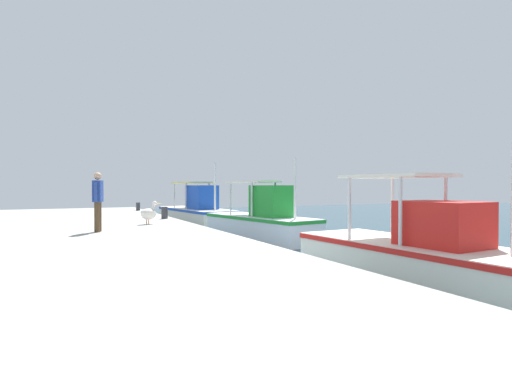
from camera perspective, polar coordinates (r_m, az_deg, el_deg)
quay_pier at (r=9.96m, az=-28.60°, el=-9.47°), size 36.00×10.00×0.80m
fishing_boat_nearest at (r=22.81m, az=-8.18°, el=-2.81°), size 6.63×2.67×3.37m
fishing_boat_second at (r=16.70m, az=0.76°, el=-4.12°), size 5.98×2.71×3.19m
fishing_boat_third at (r=10.21m, az=21.31°, el=-7.79°), size 6.08×2.58×3.00m
pelican at (r=15.38m, az=-14.56°, el=-2.81°), size 0.63×0.94×0.82m
fisherman_standing at (r=13.19m, az=-20.93°, el=-0.94°), size 0.56×0.35×1.77m
mooring_bollard_nearest at (r=24.13m, az=-15.92°, el=-1.93°), size 0.22×0.22×0.45m
mooring_bollard_second at (r=17.83m, az=-12.47°, el=-2.80°), size 0.27×0.27×0.50m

